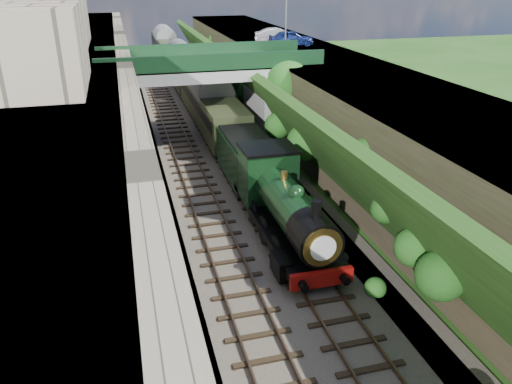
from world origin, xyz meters
TOP-DOWN VIEW (x-y plane):
  - ground at (0.00, 0.00)m, footprint 160.00×160.00m
  - trackbed at (0.00, 20.00)m, footprint 10.00×90.00m
  - retaining_wall at (-5.50, 20.00)m, footprint 1.00×90.00m
  - street_plateau_left at (-9.00, 20.00)m, footprint 6.00×90.00m
  - street_plateau_right at (9.50, 20.00)m, footprint 8.00×90.00m
  - embankment_slope at (4.96, 19.44)m, footprint 4.21×90.00m
  - track_left at (-2.00, 20.00)m, footprint 2.50×90.00m
  - track_right at (1.20, 20.00)m, footprint 2.50×90.00m
  - road_bridge at (0.94, 24.00)m, footprint 16.00×6.40m
  - building_far at (-10.50, 30.00)m, footprint 5.00×10.00m
  - building_near at (-9.50, 14.00)m, footprint 4.00×8.00m
  - tree at (5.91, 21.17)m, footprint 3.60×3.80m
  - lamppost at (8.44, 29.61)m, footprint 0.87×0.15m
  - car_blue at (9.26, 30.60)m, footprint 4.13×1.93m
  - car_silver at (8.59, 32.48)m, footprint 4.42×2.33m
  - locomotive at (1.20, 7.50)m, footprint 3.10×10.22m
  - tender at (1.20, 14.87)m, footprint 2.70×6.00m
  - coach_front at (1.20, 27.47)m, footprint 2.90×18.00m
  - coach_middle at (1.20, 46.27)m, footprint 2.90×18.00m
  - coach_rear at (1.20, 65.07)m, footprint 2.90×18.00m

SIDE VIEW (x-z plane):
  - ground at x=0.00m, z-range 0.00..0.00m
  - trackbed at x=0.00m, z-range 0.00..0.20m
  - track_left at x=-2.00m, z-range 0.15..0.35m
  - track_right at x=1.20m, z-range 0.15..0.35m
  - tender at x=1.20m, z-range 0.09..3.14m
  - locomotive at x=1.20m, z-range -0.02..3.81m
  - coach_front at x=1.20m, z-range 0.20..3.90m
  - coach_middle at x=1.20m, z-range 0.20..3.90m
  - coach_rear at x=1.20m, z-range 0.20..3.90m
  - embankment_slope at x=4.96m, z-range -0.49..5.87m
  - street_plateau_right at x=9.50m, z-range 0.00..6.25m
  - retaining_wall at x=-5.50m, z-range 0.00..7.00m
  - street_plateau_left at x=-9.00m, z-range 0.00..7.00m
  - road_bridge at x=0.94m, z-range 0.45..7.70m
  - tree at x=5.91m, z-range 1.35..7.95m
  - car_blue at x=9.26m, z-range 6.25..7.62m
  - car_silver at x=8.59m, z-range 6.25..7.64m
  - building_near at x=-9.50m, z-range 7.00..11.00m
  - lamppost at x=8.44m, z-range 6.57..12.57m
  - building_far at x=-10.50m, z-range 7.00..13.00m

